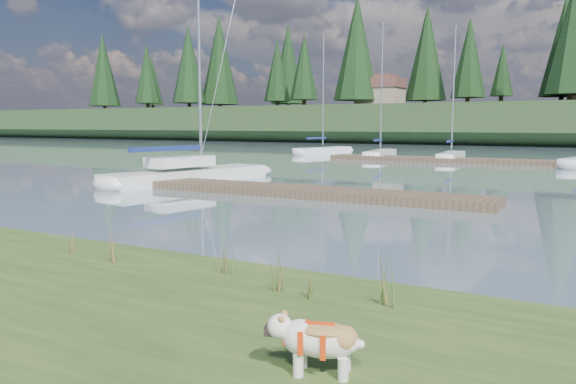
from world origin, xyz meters
The scene contains 22 objects.
ground centered at (0.00, 30.00, 0.00)m, with size 200.00×200.00×0.00m, color gray.
ridge centered at (0.00, 73.00, 2.50)m, with size 200.00×20.00×5.00m, color #1D3118.
bulldog centered at (4.40, -4.69, 0.68)m, with size 0.91×0.53×0.53m.
sailboat_main centered at (-9.62, 11.56, 0.42)m, with size 3.52×9.69×13.61m.
dock_near centered at (-4.00, 9.00, 0.15)m, with size 16.00×2.00×0.30m, color #4C3D2C.
dock_far centered at (2.00, 30.00, 0.15)m, with size 26.00×2.20×0.30m, color #4C3D2C.
sailboat_bg_0 centered at (-14.61, 36.10, 0.32)m, with size 3.21×7.29×10.49m.
sailboat_bg_1 centered at (-8.53, 33.25, 0.33)m, with size 2.22×7.00×10.39m.
sailboat_bg_2 centered at (-2.91, 32.68, 0.33)m, with size 1.75×6.44×9.74m.
weed_0 centered at (-0.42, -2.61, 0.61)m, with size 0.17×0.14×0.63m.
weed_1 centered at (1.66, -2.29, 0.60)m, with size 0.17×0.14×0.59m.
weed_2 centered at (2.81, -2.67, 0.58)m, with size 0.17×0.14×0.56m.
weed_3 centered at (-1.49, -2.44, 0.60)m, with size 0.17×0.14×0.59m.
weed_4 centered at (3.29, -2.71, 0.52)m, with size 0.17×0.14×0.41m.
weed_5 centered at (4.30, -2.52, 0.65)m, with size 0.17×0.14×0.72m.
mud_lip centered at (0.00, -1.60, 0.07)m, with size 60.00×0.50×0.14m, color #33281C.
conifer_0 centered at (-55.00, 67.00, 12.64)m, with size 5.72×5.72×14.15m.
conifer_1 centered at (-40.00, 71.00, 11.28)m, with size 4.40×4.40×11.30m.
conifer_2 centered at (-25.00, 68.00, 13.54)m, with size 6.60×6.60×16.05m.
conifer_3 centered at (-10.00, 72.00, 11.74)m, with size 4.84×4.84×12.25m.
conifer_4 centered at (3.00, 66.00, 13.09)m, with size 6.16×6.16×15.10m.
house_0 centered at (-22.00, 70.00, 7.31)m, with size 6.30×5.30×4.65m.
Camera 1 is at (6.53, -9.10, 2.62)m, focal length 35.00 mm.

